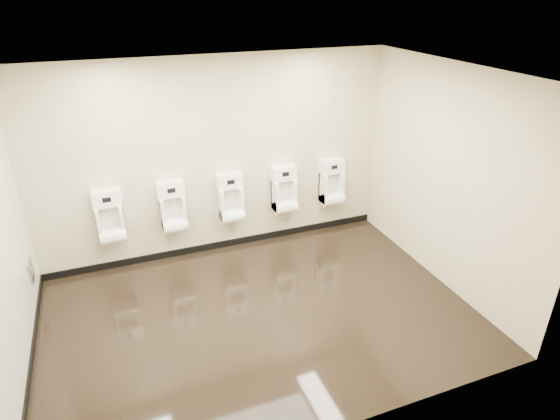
# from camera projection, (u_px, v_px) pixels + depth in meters

# --- Properties ---
(ground) EXTENTS (5.00, 3.50, 0.00)m
(ground) POSITION_uv_depth(u_px,v_px,m) (260.00, 316.00, 5.61)
(ground) COLOR black
(ground) RESTS_ON ground
(ceiling) EXTENTS (5.00, 3.50, 0.00)m
(ceiling) POSITION_uv_depth(u_px,v_px,m) (255.00, 77.00, 4.39)
(ceiling) COLOR white
(back_wall) EXTENTS (5.00, 0.02, 2.80)m
(back_wall) POSITION_uv_depth(u_px,v_px,m) (217.00, 159.00, 6.47)
(back_wall) COLOR #C6B894
(back_wall) RESTS_ON ground
(front_wall) EXTENTS (5.00, 0.02, 2.80)m
(front_wall) POSITION_uv_depth(u_px,v_px,m) (332.00, 306.00, 3.53)
(front_wall) COLOR #C6B894
(front_wall) RESTS_ON ground
(right_wall) EXTENTS (0.02, 3.50, 2.80)m
(right_wall) POSITION_uv_depth(u_px,v_px,m) (448.00, 179.00, 5.81)
(right_wall) COLOR #C6B894
(right_wall) RESTS_ON ground
(skirting_back) EXTENTS (5.00, 0.02, 0.10)m
(skirting_back) POSITION_uv_depth(u_px,v_px,m) (223.00, 244.00, 7.05)
(skirting_back) COLOR black
(skirting_back) RESTS_ON ground
(skirting_left) EXTENTS (0.02, 3.50, 0.10)m
(skirting_left) POSITION_uv_depth(u_px,v_px,m) (30.00, 368.00, 4.78)
(skirting_left) COLOR black
(skirting_left) RESTS_ON ground
(access_panel) EXTENTS (0.04, 0.25, 0.25)m
(access_panel) POSITION_uv_depth(u_px,v_px,m) (31.00, 270.00, 5.59)
(access_panel) COLOR #9E9EA3
(access_panel) RESTS_ON left_wall
(urinal_0) EXTENTS (0.38, 0.28, 0.70)m
(urinal_0) POSITION_uv_depth(u_px,v_px,m) (110.00, 220.00, 6.14)
(urinal_0) COLOR white
(urinal_0) RESTS_ON back_wall
(urinal_1) EXTENTS (0.38, 0.28, 0.70)m
(urinal_1) POSITION_uv_depth(u_px,v_px,m) (173.00, 211.00, 6.41)
(urinal_1) COLOR white
(urinal_1) RESTS_ON back_wall
(urinal_2) EXTENTS (0.38, 0.28, 0.70)m
(urinal_2) POSITION_uv_depth(u_px,v_px,m) (231.00, 201.00, 6.67)
(urinal_2) COLOR white
(urinal_2) RESTS_ON back_wall
(urinal_3) EXTENTS (0.38, 0.28, 0.70)m
(urinal_3) POSITION_uv_depth(u_px,v_px,m) (284.00, 193.00, 6.94)
(urinal_3) COLOR white
(urinal_3) RESTS_ON back_wall
(urinal_4) EXTENTS (0.38, 0.28, 0.70)m
(urinal_4) POSITION_uv_depth(u_px,v_px,m) (332.00, 186.00, 7.20)
(urinal_4) COLOR white
(urinal_4) RESTS_ON back_wall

